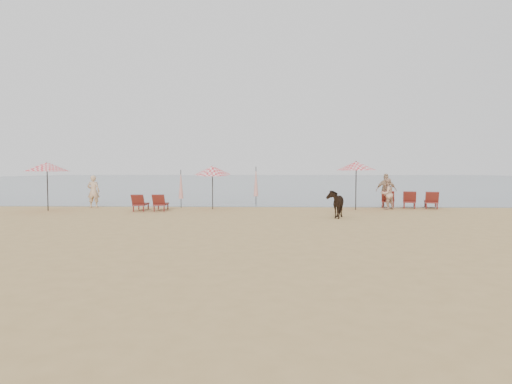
# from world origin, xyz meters

# --- Properties ---
(ground) EXTENTS (120.00, 120.00, 0.00)m
(ground) POSITION_xyz_m (0.00, 0.00, 0.00)
(ground) COLOR tan
(ground) RESTS_ON ground
(sea) EXTENTS (160.00, 140.00, 0.06)m
(sea) POSITION_xyz_m (0.00, 80.00, 0.00)
(sea) COLOR #51606B
(sea) RESTS_ON ground
(lounger_cluster_left) EXTENTS (1.73, 1.67, 0.58)m
(lounger_cluster_left) POSITION_xyz_m (-5.42, 7.64, 0.40)
(lounger_cluster_left) COLOR maroon
(lounger_cluster_left) RESTS_ON ground
(lounger_cluster_right) EXTENTS (3.21, 2.44, 0.63)m
(lounger_cluster_right) POSITION_xyz_m (8.14, 9.66, 0.43)
(lounger_cluster_right) COLOR maroon
(lounger_cluster_right) RESTS_ON ground
(umbrella_open_left_a) EXTENTS (2.17, 2.17, 2.47)m
(umbrella_open_left_a) POSITION_xyz_m (-10.56, 7.45, 2.22)
(umbrella_open_left_a) COLOR black
(umbrella_open_left_a) RESTS_ON ground
(umbrella_open_left_b) EXTENTS (1.85, 1.89, 2.37)m
(umbrella_open_left_b) POSITION_xyz_m (-2.41, 8.69, 2.05)
(umbrella_open_left_b) COLOR black
(umbrella_open_left_b) RESTS_ON ground
(umbrella_open_right) EXTENTS (2.06, 2.06, 2.52)m
(umbrella_open_right) POSITION_xyz_m (5.03, 8.50, 2.27)
(umbrella_open_right) COLOR black
(umbrella_open_right) RESTS_ON ground
(umbrella_closed_left) EXTENTS (0.25, 0.25, 2.07)m
(umbrella_closed_left) POSITION_xyz_m (-4.23, 9.44, 1.27)
(umbrella_closed_left) COLOR black
(umbrella_closed_left) RESTS_ON ground
(umbrella_closed_right) EXTENTS (0.28, 0.28, 2.26)m
(umbrella_closed_right) POSITION_xyz_m (-0.20, 10.82, 1.39)
(umbrella_closed_right) COLOR black
(umbrella_closed_right) RESTS_ON ground
(cow) EXTENTS (0.98, 1.56, 1.22)m
(cow) POSITION_xyz_m (3.44, 4.89, 0.61)
(cow) COLOR black
(cow) RESTS_ON ground
(beachgoer_left) EXTENTS (0.69, 0.50, 1.78)m
(beachgoer_left) POSITION_xyz_m (-9.04, 9.38, 0.89)
(beachgoer_left) COLOR tan
(beachgoer_left) RESTS_ON ground
(beachgoer_right_a) EXTENTS (0.99, 0.93, 1.62)m
(beachgoer_right_a) POSITION_xyz_m (6.71, 8.86, 0.81)
(beachgoer_right_a) COLOR tan
(beachgoer_right_a) RESTS_ON ground
(beachgoer_right_b) EXTENTS (1.16, 0.68, 1.86)m
(beachgoer_right_b) POSITION_xyz_m (7.01, 10.15, 0.93)
(beachgoer_right_b) COLOR tan
(beachgoer_right_b) RESTS_ON ground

